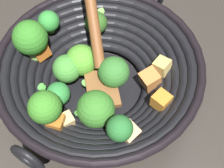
{
  "coord_description": "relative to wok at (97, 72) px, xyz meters",
  "views": [
    {
      "loc": [
        0.03,
        0.29,
        0.49
      ],
      "look_at": [
        -0.02,
        0.01,
        0.03
      ],
      "focal_mm": 51.23,
      "sensor_mm": 36.0,
      "label": 1
    }
  ],
  "objects": [
    {
      "name": "wok",
      "position": [
        0.0,
        0.0,
        0.0
      ],
      "size": [
        0.34,
        0.38,
        0.24
      ],
      "color": "black",
      "rests_on": "ground"
    },
    {
      "name": "ground_plane",
      "position": [
        -0.0,
        -0.0,
        -0.06
      ],
      "size": [
        4.0,
        4.0,
        0.0
      ],
      "primitive_type": "plane",
      "color": "#332D28"
    }
  ]
}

